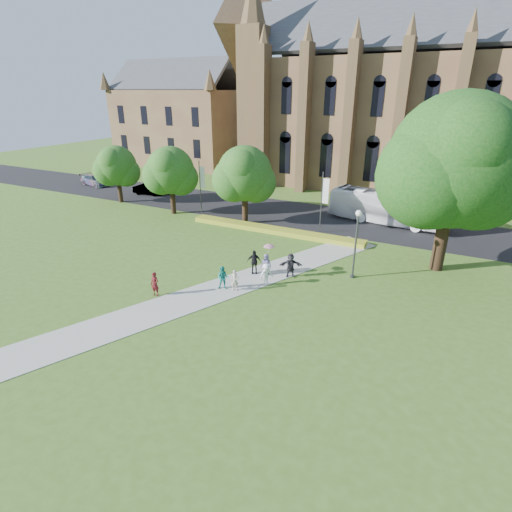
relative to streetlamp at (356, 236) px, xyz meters
The scene contains 25 objects.
ground 10.46m from the streetlamp, 139.09° to the right, with size 160.00×160.00×0.00m, color #40611D.
road 15.79m from the streetlamp, 119.05° to the left, with size 160.00×10.00×0.02m, color black.
footpath 9.86m from the streetlamp, 143.75° to the right, with size 3.20×30.00×0.04m, color #B2B2A8.
flower_hedge 12.02m from the streetlamp, 144.81° to the left, with size 18.00×1.40×0.45m, color gold.
cathedral 34.70m from the streetlamp, 85.70° to the left, with size 52.60×18.25×28.00m.
building_west 54.93m from the streetlamp, 139.46° to the left, with size 22.00×14.00×18.30m.
streetlamp is the anchor object (origin of this frame).
large_tree 8.73m from the streetlamp, 39.29° to the left, with size 9.60×9.60×13.20m.
street_tree_0 23.77m from the streetlamp, 161.57° to the left, with size 5.20×5.20×7.50m.
street_tree_1 15.81m from the streetlamp, 149.35° to the left, with size 5.60×5.60×8.05m.
street_tree_2 32.65m from the streetlamp, 164.90° to the left, with size 4.80×4.80×6.95m.
banner_pole_0 10.23m from the streetlamp, 121.76° to the left, with size 0.70×0.10×6.00m.
banner_pole_1 21.25m from the streetlamp, 155.83° to the left, with size 0.70×0.10×6.00m.
tour_coach 14.79m from the streetlamp, 90.40° to the left, with size 2.88×12.32×3.43m, color white.
car_0 33.25m from the streetlamp, 154.11° to the left, with size 1.58×3.92×1.33m, color gray.
car_1 33.62m from the streetlamp, 157.08° to the left, with size 1.49×4.29×1.41m, color gray.
car_2 44.09m from the streetlamp, 161.64° to the left, with size 2.12×5.22×1.51m, color gray.
pedestrian_0 14.64m from the streetlamp, 141.51° to the right, with size 0.62×0.41×1.70m, color #4D1114.
pedestrian_1 10.08m from the streetlamp, 141.44° to the right, with size 0.83×0.65×1.71m, color #1A8275.
pedestrian_2 7.09m from the streetlamp, 141.96° to the right, with size 1.05×0.60×1.62m, color white.
pedestrian_3 7.80m from the streetlamp, 158.30° to the right, with size 1.10×0.46×1.88m, color black.
pedestrian_4 6.96m from the streetlamp, 157.38° to the right, with size 0.80×0.52×1.65m, color slate.
pedestrian_5 5.23m from the streetlamp, 154.15° to the right, with size 1.71×0.55×1.85m, color #26232A.
pedestrian_6 9.35m from the streetlamp, 139.15° to the right, with size 0.56×0.37×1.53m, color #AAA38E.
parasol 6.44m from the streetlamp, 157.59° to the right, with size 0.81×0.81×0.71m, color #EFA8C7.
Camera 1 is at (13.30, -21.01, 13.10)m, focal length 28.00 mm.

